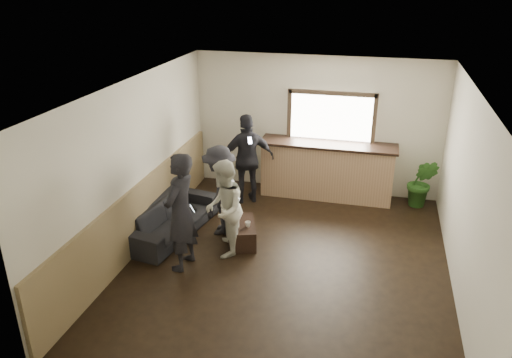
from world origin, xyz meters
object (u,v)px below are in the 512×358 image
(coffee_table, at_px, (241,233))
(cup_a, at_px, (236,215))
(bar_counter, at_px, (327,167))
(person_c, at_px, (220,190))
(sofa, at_px, (171,218))
(person_d, at_px, (248,159))
(cup_b, at_px, (248,224))
(person_a, at_px, (181,212))
(potted_plant, at_px, (422,183))
(person_b, at_px, (224,209))

(coffee_table, xyz_separation_m, cup_a, (-0.16, 0.19, 0.23))
(bar_counter, xyz_separation_m, coffee_table, (-1.16, -2.26, -0.46))
(person_c, bearing_deg, sofa, -73.51)
(person_c, xyz_separation_m, person_d, (0.14, 1.34, 0.10))
(cup_a, distance_m, cup_b, 0.40)
(bar_counter, height_order, coffee_table, bar_counter)
(person_a, bearing_deg, coffee_table, 149.85)
(coffee_table, distance_m, person_a, 1.38)
(bar_counter, distance_m, potted_plant, 1.86)
(cup_b, distance_m, person_a, 1.29)
(person_a, xyz_separation_m, person_d, (0.36, 2.55, -0.04))
(sofa, bearing_deg, cup_b, -84.30)
(coffee_table, bearing_deg, potted_plant, 36.29)
(cup_b, bearing_deg, coffee_table, 148.15)
(cup_a, xyz_separation_m, person_b, (-0.02, -0.58, 0.39))
(person_a, bearing_deg, cup_a, 160.88)
(sofa, height_order, potted_plant, potted_plant)
(person_d, bearing_deg, sofa, 31.60)
(coffee_table, height_order, cup_a, cup_a)
(potted_plant, height_order, person_a, person_a)
(potted_plant, bearing_deg, person_d, -169.96)
(person_b, distance_m, person_d, 2.03)
(sofa, xyz_separation_m, person_c, (0.82, 0.27, 0.50))
(bar_counter, bearing_deg, person_c, -129.40)
(bar_counter, relative_size, coffee_table, 3.32)
(coffee_table, xyz_separation_m, potted_plant, (3.01, 2.21, 0.32))
(sofa, xyz_separation_m, person_b, (1.11, -0.40, 0.50))
(person_a, bearing_deg, cup_b, 142.04)
(cup_b, relative_size, person_d, 0.05)
(coffee_table, bearing_deg, person_b, -113.69)
(bar_counter, xyz_separation_m, person_c, (-1.63, -1.98, 0.16))
(cup_a, bearing_deg, person_d, 96.65)
(bar_counter, distance_m, coffee_table, 2.58)
(cup_b, bearing_deg, person_d, 105.07)
(cup_b, distance_m, person_d, 1.84)
(cup_a, bearing_deg, person_b, -91.68)
(potted_plant, relative_size, person_a, 0.53)
(person_c, bearing_deg, cup_b, 56.91)
(coffee_table, height_order, person_c, person_c)
(coffee_table, xyz_separation_m, person_a, (-0.68, -0.93, 0.76))
(bar_counter, xyz_separation_m, person_a, (-1.85, -3.19, 0.30))
(bar_counter, bearing_deg, person_b, -116.75)
(person_c, bearing_deg, person_a, -12.18)
(potted_plant, distance_m, person_a, 4.87)
(cup_b, bearing_deg, person_c, 148.80)
(sofa, relative_size, cup_a, 17.89)
(potted_plant, bearing_deg, person_a, -139.61)
(person_b, bearing_deg, person_d, 171.97)
(potted_plant, relative_size, person_b, 0.63)
(coffee_table, relative_size, person_b, 0.51)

